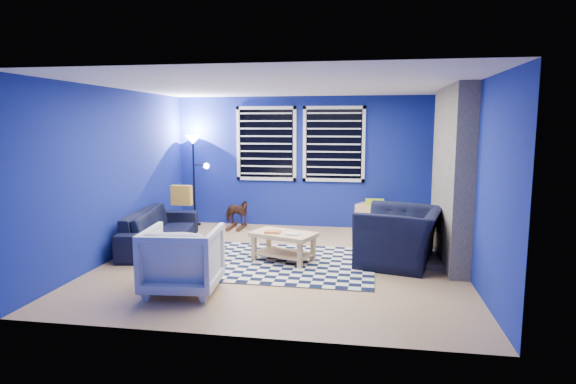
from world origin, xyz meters
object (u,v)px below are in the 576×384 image
object	(u,v)px
coffee_table	(283,241)
rocking_horse	(236,212)
sofa	(161,229)
armchair_bent	(183,259)
cabinet	(374,217)
tv	(441,158)
armchair_big	(400,236)
floor_lamp	(194,152)

from	to	relation	value
coffee_table	rocking_horse	bearing A→B (deg)	121.50
sofa	coffee_table	size ratio (longest dim) A/B	2.03
armchair_bent	cabinet	bearing A→B (deg)	-127.08
tv	cabinet	world-z (taller)	tv
coffee_table	armchair_bent	bearing A→B (deg)	-123.90
sofa	armchair_big	xyz separation A→B (m)	(3.73, -0.32, 0.10)
coffee_table	sofa	bearing A→B (deg)	167.15
armchair_bent	armchair_big	bearing A→B (deg)	-153.79
sofa	tv	bearing A→B (deg)	-80.63
cabinet	armchair_bent	bearing A→B (deg)	-98.98
armchair_bent	floor_lamp	size ratio (longest dim) A/B	0.49
armchair_big	floor_lamp	world-z (taller)	floor_lamp
armchair_bent	cabinet	size ratio (longest dim) A/B	1.21
rocking_horse	armchair_bent	bearing A→B (deg)	-154.34
tv	floor_lamp	xyz separation A→B (m)	(-4.58, 0.25, 0.04)
sofa	coffee_table	xyz separation A→B (m)	(2.09, -0.48, 0.01)
tv	coffee_table	world-z (taller)	tv
tv	floor_lamp	size ratio (longest dim) A/B	0.57
cabinet	armchair_big	bearing A→B (deg)	-58.17
tv	armchair_bent	xyz separation A→B (m)	(-3.40, -3.41, -1.01)
coffee_table	cabinet	distance (m)	2.60
armchair_big	cabinet	size ratio (longest dim) A/B	1.71
rocking_horse	coffee_table	world-z (taller)	rocking_horse
rocking_horse	cabinet	xyz separation A→B (m)	(2.59, 0.17, -0.05)
cabinet	tv	bearing A→B (deg)	10.34
sofa	floor_lamp	xyz separation A→B (m)	(-0.05, 1.75, 1.14)
sofa	cabinet	bearing A→B (deg)	-71.79
tv	cabinet	distance (m)	1.61
sofa	cabinet	xyz separation A→B (m)	(3.41, 1.76, -0.04)
sofa	floor_lamp	bearing A→B (deg)	-7.34
armchair_bent	rocking_horse	bearing A→B (deg)	-90.14
sofa	coffee_table	bearing A→B (deg)	-111.89
armchair_bent	coffee_table	world-z (taller)	armchair_bent
armchair_big	cabinet	world-z (taller)	armchair_big
armchair_big	cabinet	distance (m)	2.10
rocking_horse	cabinet	world-z (taller)	cabinet
armchair_big	armchair_bent	world-z (taller)	armchair_big
tv	armchair_bent	size ratio (longest dim) A/B	1.15
sofa	coffee_table	distance (m)	2.14
armchair_big	coffee_table	world-z (taller)	armchair_big
armchair_big	floor_lamp	xyz separation A→B (m)	(-3.78, 2.07, 1.04)
armchair_big	cabinet	bearing A→B (deg)	-157.26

